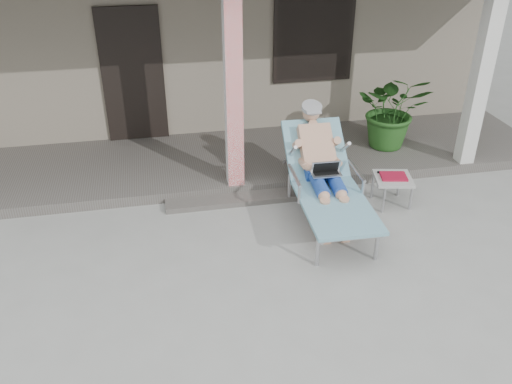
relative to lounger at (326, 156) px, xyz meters
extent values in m
plane|color=#9E9E99|center=(-1.01, -1.31, -0.85)|extent=(60.00, 60.00, 0.00)
cube|color=gray|center=(-1.01, 5.19, 0.65)|extent=(10.00, 5.00, 3.00)
cube|color=black|center=(-2.31, 2.66, 0.35)|extent=(0.95, 0.06, 2.10)
cube|color=black|center=(0.59, 2.66, 0.80)|extent=(1.20, 0.06, 1.30)
cube|color=black|center=(0.59, 2.65, 0.80)|extent=(1.32, 0.05, 1.42)
cube|color=#605B56|center=(-1.01, 1.69, -0.78)|extent=(10.00, 2.00, 0.15)
cube|color=red|center=(-1.01, 0.84, 0.60)|extent=(0.22, 0.22, 2.61)
cube|color=silver|center=(2.49, 0.84, 0.60)|extent=(0.22, 0.22, 2.61)
cube|color=#605B56|center=(-1.01, 0.54, -0.82)|extent=(2.00, 0.30, 0.07)
cylinder|color=#B7B7BC|center=(-0.38, -1.05, -0.65)|extent=(0.05, 0.05, 0.41)
cylinder|color=#B7B7BC|center=(0.32, -1.07, -0.65)|extent=(0.05, 0.05, 0.41)
cylinder|color=#B7B7BC|center=(-0.34, 0.42, -0.65)|extent=(0.05, 0.05, 0.41)
cylinder|color=#B7B7BC|center=(0.36, 0.40, -0.65)|extent=(0.05, 0.05, 0.41)
cube|color=#B7B7BC|center=(-0.02, -0.53, -0.43)|extent=(0.73, 1.38, 0.03)
cube|color=#7CA4C0|center=(-0.02, -0.53, -0.40)|extent=(0.84, 1.42, 0.04)
cube|color=#B7B7BC|center=(0.01, 0.46, -0.17)|extent=(0.71, 0.66, 0.55)
cube|color=#7CA4C0|center=(0.01, 0.46, -0.13)|extent=(0.82, 0.75, 0.62)
cylinder|color=#A3A4A6|center=(0.02, 0.78, 0.36)|extent=(0.28, 0.28, 0.14)
cube|color=silver|center=(0.00, -0.05, -0.21)|extent=(0.38, 0.27, 0.26)
cube|color=#ADADA9|center=(1.00, 0.09, -0.47)|extent=(0.57, 0.57, 0.04)
cylinder|color=#B7B7BC|center=(0.81, -0.10, -0.67)|extent=(0.03, 0.03, 0.37)
cylinder|color=#B7B7BC|center=(1.19, -0.10, -0.67)|extent=(0.03, 0.03, 0.37)
cylinder|color=#B7B7BC|center=(0.81, 0.28, -0.67)|extent=(0.03, 0.03, 0.37)
cylinder|color=#B7B7BC|center=(1.19, 0.28, -0.67)|extent=(0.03, 0.03, 0.37)
cube|color=#A5112D|center=(1.00, 0.09, -0.44)|extent=(0.38, 0.31, 0.03)
cube|color=black|center=(1.00, 0.22, -0.44)|extent=(0.33, 0.09, 0.03)
imported|color=#26591E|center=(1.59, 1.57, -0.10)|extent=(1.35, 1.26, 1.21)
camera|label=1|loc=(-2.03, -5.79, 2.93)|focal=38.00mm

